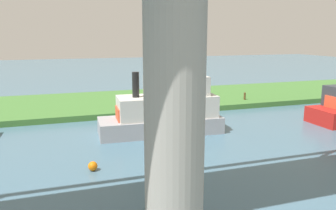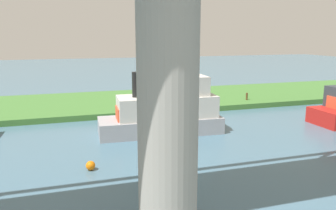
% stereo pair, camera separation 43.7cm
% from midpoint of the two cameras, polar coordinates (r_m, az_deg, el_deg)
% --- Properties ---
extents(ground_plane, '(160.00, 160.00, 0.00)m').
position_cam_midpoint_polar(ground_plane, '(30.30, -0.72, -1.71)').
color(ground_plane, '#476B7F').
extents(grassy_bank, '(80.00, 12.00, 0.50)m').
position_cam_midpoint_polar(grassy_bank, '(35.88, -3.65, 0.79)').
color(grassy_bank, '#427533').
rests_on(grassy_bank, ground).
extents(bridge_pylon, '(2.15, 2.15, 10.72)m').
position_cam_midpoint_polar(bridge_pylon, '(11.60, 0.03, 3.47)').
color(bridge_pylon, '#9E998E').
rests_on(bridge_pylon, ground).
extents(person_on_bank, '(0.51, 0.51, 1.39)m').
position_cam_midpoint_polar(person_on_bank, '(31.09, -3.49, 0.88)').
color(person_on_bank, '#2D334C').
rests_on(person_on_bank, grassy_bank).
extents(mooring_post, '(0.20, 0.20, 0.73)m').
position_cam_midpoint_polar(mooring_post, '(35.67, 12.50, 1.48)').
color(mooring_post, brown).
rests_on(mooring_post, grassy_bank).
extents(riverboat_paddlewheel, '(9.02, 3.46, 4.53)m').
position_cam_midpoint_polar(riverboat_paddlewheel, '(24.46, -1.09, -0.92)').
color(riverboat_paddlewheel, '#99999E').
rests_on(riverboat_paddlewheel, ground).
extents(marker_buoy, '(0.50, 0.50, 0.50)m').
position_cam_midpoint_polar(marker_buoy, '(18.56, -13.27, -10.02)').
color(marker_buoy, orange).
rests_on(marker_buoy, ground).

